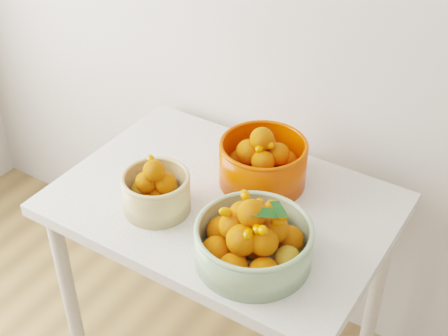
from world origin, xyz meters
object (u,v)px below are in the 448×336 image
at_px(table, 223,223).
at_px(bowl_green, 253,240).
at_px(bowl_cream, 156,191).
at_px(bowl_orange, 263,162).

bearing_deg(table, bowl_green, -40.40).
relative_size(bowl_cream, bowl_green, 0.69).
height_order(bowl_cream, bowl_orange, bowl_orange).
relative_size(bowl_green, bowl_orange, 1.12).
distance_m(table, bowl_orange, 0.23).
height_order(table, bowl_cream, bowl_cream).
height_order(table, bowl_orange, bowl_orange).
bearing_deg(bowl_green, table, 139.60).
bearing_deg(bowl_cream, bowl_orange, 54.44).
xyz_separation_m(table, bowl_cream, (-0.14, -0.14, 0.16)).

